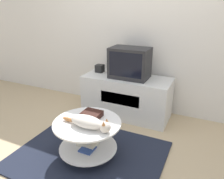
# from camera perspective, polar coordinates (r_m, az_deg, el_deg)

# --- Properties ---
(ground_plane) EXTENTS (12.00, 12.00, 0.00)m
(ground_plane) POSITION_cam_1_polar(r_m,az_deg,el_deg) (2.52, -6.01, -16.88)
(ground_plane) COLOR tan
(wall_back) EXTENTS (8.00, 0.05, 2.60)m
(wall_back) POSITION_cam_1_polar(r_m,az_deg,el_deg) (3.30, 6.59, 16.75)
(wall_back) COLOR silver
(wall_back) RESTS_ON ground_plane
(rug) EXTENTS (1.57, 1.24, 0.02)m
(rug) POSITION_cam_1_polar(r_m,az_deg,el_deg) (2.51, -6.02, -16.70)
(rug) COLOR #1E2333
(rug) RESTS_ON ground_plane
(tv_stand) EXTENTS (1.26, 0.53, 0.59)m
(tv_stand) POSITION_cam_1_polar(r_m,az_deg,el_deg) (3.22, 3.77, -1.78)
(tv_stand) COLOR silver
(tv_stand) RESTS_ON ground_plane
(tv) EXTENTS (0.54, 0.35, 0.42)m
(tv) POSITION_cam_1_polar(r_m,az_deg,el_deg) (3.05, 4.65, 6.94)
(tv) COLOR #232326
(tv) RESTS_ON tv_stand
(speaker) EXTENTS (0.11, 0.11, 0.11)m
(speaker) POSITION_cam_1_polar(r_m,az_deg,el_deg) (3.35, -3.22, 5.53)
(speaker) COLOR black
(speaker) RESTS_ON tv_stand
(coffee_table) EXTENTS (0.70, 0.70, 0.41)m
(coffee_table) POSITION_cam_1_polar(r_m,az_deg,el_deg) (2.35, -6.29, -11.72)
(coffee_table) COLOR #B2B2B7
(coffee_table) RESTS_ON rug
(dvd_box) EXTENTS (0.20, 0.18, 0.06)m
(dvd_box) POSITION_cam_1_polar(r_m,az_deg,el_deg) (2.35, -5.32, -6.51)
(dvd_box) COLOR black
(dvd_box) RESTS_ON coffee_table
(cat) EXTENTS (0.56, 0.18, 0.13)m
(cat) POSITION_cam_1_polar(r_m,az_deg,el_deg) (2.15, -6.02, -8.55)
(cat) COLOR silver
(cat) RESTS_ON coffee_table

